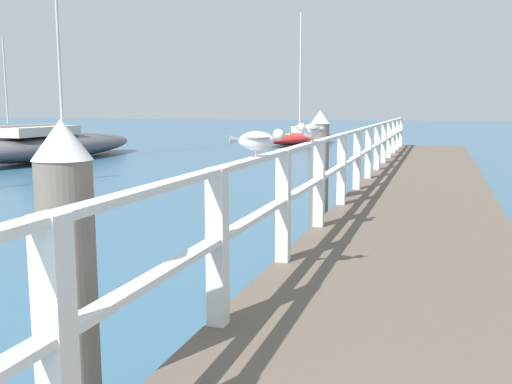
{
  "coord_description": "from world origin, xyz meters",
  "views": [
    {
      "loc": [
        0.26,
        0.73,
        1.84
      ],
      "look_at": [
        -1.66,
        6.73,
        0.89
      ],
      "focal_mm": 40.03,
      "sensor_mm": 36.0,
      "label": 1
    }
  ],
  "objects_px": {
    "dock_piling_near": "(69,296)",
    "boat_0": "(54,145)",
    "boat_2": "(303,137)",
    "dock_piling_far": "(319,168)",
    "seagull_background": "(310,130)",
    "seagull_foreground": "(258,140)",
    "boat_3": "(6,132)"
  },
  "relations": [
    {
      "from": "boat_2",
      "to": "boat_3",
      "type": "bearing_deg",
      "value": 16.89
    },
    {
      "from": "boat_2",
      "to": "boat_3",
      "type": "height_order",
      "value": "boat_2"
    },
    {
      "from": "dock_piling_near",
      "to": "boat_0",
      "type": "bearing_deg",
      "value": 127.36
    },
    {
      "from": "boat_2",
      "to": "boat_3",
      "type": "xyz_separation_m",
      "value": [
        -18.25,
        0.42,
        -0.04
      ]
    },
    {
      "from": "dock_piling_near",
      "to": "boat_3",
      "type": "bearing_deg",
      "value": 131.8
    },
    {
      "from": "dock_piling_near",
      "to": "boat_0",
      "type": "xyz_separation_m",
      "value": [
        -11.16,
        14.61,
        -0.39
      ]
    },
    {
      "from": "dock_piling_far",
      "to": "seagull_background",
      "type": "xyz_separation_m",
      "value": [
        0.38,
        -2.42,
        0.68
      ]
    },
    {
      "from": "dock_piling_far",
      "to": "seagull_background",
      "type": "bearing_deg",
      "value": -81.13
    },
    {
      "from": "dock_piling_near",
      "to": "boat_3",
      "type": "height_order",
      "value": "boat_3"
    },
    {
      "from": "seagull_foreground",
      "to": "seagull_background",
      "type": "relative_size",
      "value": 0.97
    },
    {
      "from": "dock_piling_near",
      "to": "seagull_background",
      "type": "relative_size",
      "value": 3.91
    },
    {
      "from": "dock_piling_near",
      "to": "seagull_background",
      "type": "height_order",
      "value": "dock_piling_near"
    },
    {
      "from": "dock_piling_near",
      "to": "boat_3",
      "type": "relative_size",
      "value": 0.3
    },
    {
      "from": "dock_piling_near",
      "to": "dock_piling_far",
      "type": "xyz_separation_m",
      "value": [
        0.0,
        6.27,
        0.0
      ]
    },
    {
      "from": "dock_piling_far",
      "to": "boat_2",
      "type": "relative_size",
      "value": 0.29
    },
    {
      "from": "dock_piling_far",
      "to": "boat_2",
      "type": "xyz_separation_m",
      "value": [
        -4.64,
        18.92,
        -0.54
      ]
    },
    {
      "from": "seagull_foreground",
      "to": "dock_piling_near",
      "type": "bearing_deg",
      "value": -38.89
    },
    {
      "from": "dock_piling_near",
      "to": "dock_piling_far",
      "type": "bearing_deg",
      "value": 90.0
    },
    {
      "from": "boat_0",
      "to": "boat_3",
      "type": "height_order",
      "value": "boat_0"
    },
    {
      "from": "dock_piling_near",
      "to": "boat_2",
      "type": "relative_size",
      "value": 0.29
    },
    {
      "from": "boat_2",
      "to": "seagull_background",
      "type": "bearing_deg",
      "value": 121.45
    },
    {
      "from": "dock_piling_near",
      "to": "boat_0",
      "type": "relative_size",
      "value": 0.15
    },
    {
      "from": "dock_piling_near",
      "to": "boat_0",
      "type": "height_order",
      "value": "boat_0"
    },
    {
      "from": "seagull_foreground",
      "to": "boat_0",
      "type": "height_order",
      "value": "boat_0"
    },
    {
      "from": "boat_0",
      "to": "dock_piling_far",
      "type": "bearing_deg",
      "value": -37.22
    },
    {
      "from": "dock_piling_near",
      "to": "seagull_foreground",
      "type": "bearing_deg",
      "value": 78.47
    },
    {
      "from": "dock_piling_near",
      "to": "boat_2",
      "type": "xyz_separation_m",
      "value": [
        -4.64,
        25.19,
        -0.54
      ]
    },
    {
      "from": "seagull_background",
      "to": "boat_3",
      "type": "xyz_separation_m",
      "value": [
        -23.27,
        21.76,
        -1.26
      ]
    },
    {
      "from": "dock_piling_far",
      "to": "boat_3",
      "type": "height_order",
      "value": "boat_3"
    },
    {
      "from": "dock_piling_near",
      "to": "dock_piling_far",
      "type": "height_order",
      "value": "same"
    },
    {
      "from": "boat_0",
      "to": "boat_3",
      "type": "bearing_deg",
      "value": 136.45
    },
    {
      "from": "boat_0",
      "to": "boat_2",
      "type": "height_order",
      "value": "boat_0"
    }
  ]
}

